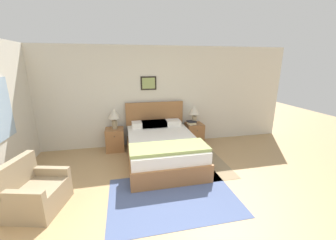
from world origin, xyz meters
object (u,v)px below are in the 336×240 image
object	(u,v)px
table_lamp_near_window	(114,115)
nightstand_by_door	(194,134)
nightstand_near_window	(115,140)
bed	(162,147)
table_lamp_by_door	(194,111)
armchair	(35,193)

from	to	relation	value
table_lamp_near_window	nightstand_by_door	bearing A→B (deg)	-0.18
nightstand_by_door	nightstand_near_window	bearing A→B (deg)	180.00
bed	table_lamp_by_door	size ratio (longest dim) A/B	4.21
nightstand_near_window	nightstand_by_door	bearing A→B (deg)	0.00
armchair	table_lamp_by_door	size ratio (longest dim) A/B	1.76
bed	nightstand_by_door	xyz separation A→B (m)	(1.07, 0.83, -0.04)
armchair	nightstand_near_window	bearing A→B (deg)	165.79
bed	table_lamp_by_door	bearing A→B (deg)	38.54
armchair	table_lamp_by_door	world-z (taller)	table_lamp_by_door
bed	nightstand_by_door	bearing A→B (deg)	37.96
armchair	nightstand_near_window	world-z (taller)	armchair
bed	nightstand_by_door	size ratio (longest dim) A/B	3.78
table_lamp_near_window	table_lamp_by_door	bearing A→B (deg)	0.00
bed	nightstand_near_window	world-z (taller)	bed
nightstand_near_window	table_lamp_near_window	xyz separation A→B (m)	(0.02, 0.01, 0.64)
armchair	table_lamp_by_door	bearing A→B (deg)	136.88
bed	table_lamp_near_window	bearing A→B (deg)	141.23
nightstand_near_window	table_lamp_by_door	distance (m)	2.21
nightstand_by_door	armchair	bearing A→B (deg)	-148.07
nightstand_by_door	table_lamp_by_door	xyz separation A→B (m)	(-0.01, 0.01, 0.64)
nightstand_near_window	table_lamp_by_door	world-z (taller)	table_lamp_by_door
nightstand_by_door	table_lamp_by_door	world-z (taller)	table_lamp_by_door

